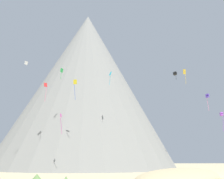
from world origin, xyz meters
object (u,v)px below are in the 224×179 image
at_px(kite_red_mid, 46,88).
at_px(kite_white_high, 26,63).
at_px(kite_orange_low, 38,137).
at_px(bush_ridge_crest, 37,177).
at_px(kite_black_high, 175,74).
at_px(kite_gold_high, 185,73).
at_px(kite_indigo_mid, 207,96).
at_px(kite_green_high, 62,71).
at_px(rock_massif, 87,89).
at_px(kite_lime_high, 119,80).
at_px(kite_cyan_high, 110,75).
at_px(kite_violet_mid, 222,115).
at_px(kite_magenta_low, 61,121).
at_px(kite_yellow_mid, 75,85).

bearing_deg(kite_red_mid, kite_white_high, 53.37).
bearing_deg(kite_orange_low, bush_ridge_crest, 54.63).
bearing_deg(kite_white_high, kite_black_high, 20.97).
bearing_deg(kite_gold_high, kite_indigo_mid, 119.12).
xyz_separation_m(kite_gold_high, kite_indigo_mid, (1.51, -10.69, -10.03)).
relative_size(kite_orange_low, kite_green_high, 1.41).
distance_m(rock_massif, kite_black_high, 34.59).
height_order(kite_white_high, kite_green_high, kite_green_high).
bearing_deg(kite_lime_high, kite_red_mid, 84.46).
bearing_deg(kite_cyan_high, kite_green_high, 110.26).
bearing_deg(kite_black_high, kite_violet_mid, -118.65).
relative_size(kite_gold_high, kite_indigo_mid, 1.10).
xyz_separation_m(kite_gold_high, kite_red_mid, (-41.23, -6.42, -7.50)).
relative_size(kite_cyan_high, kite_gold_high, 0.77).
distance_m(kite_lime_high, kite_indigo_mid, 33.94).
bearing_deg(kite_black_high, bush_ridge_crest, 178.23).
distance_m(kite_cyan_high, kite_magenta_low, 19.52).
height_order(kite_green_high, kite_black_high, kite_black_high).
distance_m(kite_magenta_low, kite_black_high, 46.57).
distance_m(bush_ridge_crest, kite_yellow_mid, 29.63).
distance_m(bush_ridge_crest, rock_massif, 61.42).
bearing_deg(kite_black_high, kite_orange_low, 143.00).
distance_m(kite_white_high, kite_indigo_mid, 47.91).
bearing_deg(kite_cyan_high, kite_yellow_mid, 131.25).
xyz_separation_m(kite_gold_high, kite_green_high, (-37.44, -4.70, -2.09)).
relative_size(bush_ridge_crest, kite_yellow_mid, 0.29).
xyz_separation_m(kite_magenta_low, kite_yellow_mid, (2.80, 3.03, 9.98)).
bearing_deg(kite_orange_low, kite_violet_mid, 121.29).
height_order(rock_massif, kite_lime_high, rock_massif).
xyz_separation_m(rock_massif, kite_orange_low, (-13.27, -22.99, -20.76)).
relative_size(kite_red_mid, kite_black_high, 1.87).
distance_m(kite_orange_low, kite_magenta_low, 15.99).
height_order(kite_red_mid, kite_yellow_mid, kite_yellow_mid).
height_order(kite_violet_mid, kite_lime_high, kite_lime_high).
xyz_separation_m(kite_white_high, kite_black_high, (45.99, 20.41, 5.36)).
distance_m(kite_gold_high, kite_red_mid, 42.40).
xyz_separation_m(kite_violet_mid, kite_green_high, (-43.43, 3.76, 12.44)).
relative_size(rock_massif, kite_green_high, 29.11).
distance_m(bush_ridge_crest, kite_white_high, 32.65).
height_order(kite_lime_high, kite_yellow_mid, kite_lime_high).
distance_m(kite_lime_high, kite_green_high, 25.92).
bearing_deg(kite_cyan_high, kite_magenta_low, 139.98).
bearing_deg(kite_red_mid, kite_lime_high, -129.20).
height_order(kite_white_high, kite_black_high, kite_black_high).
height_order(kite_cyan_high, kite_magenta_low, kite_cyan_high).
relative_size(kite_white_high, kite_indigo_mid, 0.20).
distance_m(kite_cyan_high, kite_gold_high, 24.64).
height_order(kite_orange_low, kite_cyan_high, kite_cyan_high).
relative_size(kite_orange_low, kite_cyan_high, 1.19).
height_order(kite_violet_mid, kite_gold_high, kite_gold_high).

